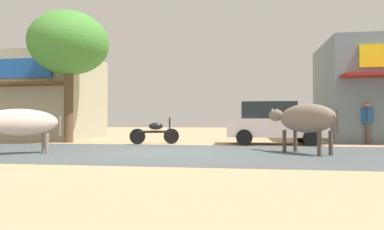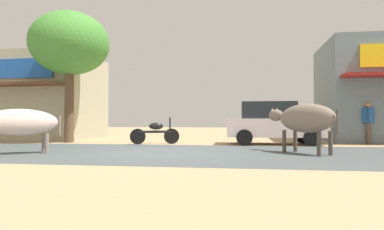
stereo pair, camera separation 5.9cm
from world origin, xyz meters
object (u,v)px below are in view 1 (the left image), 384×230
object	(u,v)px
parked_hatchback_car	(272,123)
cow_far_dark	(305,119)
roadside_tree	(69,44)
parked_motorcycle	(155,132)
cow_near_brown	(18,123)
pedestrian_by_shop	(367,120)

from	to	relation	value
parked_hatchback_car	cow_far_dark	size ratio (longest dim) A/B	1.67
roadside_tree	parked_hatchback_car	xyz separation A→B (m)	(8.47, 0.10, -3.35)
parked_motorcycle	cow_near_brown	bearing A→B (deg)	-119.47
parked_hatchback_car	cow_near_brown	xyz separation A→B (m)	(-7.19, -5.20, 0.02)
parked_hatchback_car	cow_far_dark	distance (m)	3.86
parked_motorcycle	cow_far_dark	size ratio (longest dim) A/B	0.83
parked_hatchback_car	pedestrian_by_shop	distance (m)	3.74
parked_motorcycle	pedestrian_by_shop	bearing A→B (deg)	8.19
roadside_tree	cow_far_dark	distance (m)	10.29
cow_near_brown	cow_far_dark	bearing A→B (deg)	10.15
cow_far_dark	pedestrian_by_shop	bearing A→B (deg)	55.06
pedestrian_by_shop	cow_far_dark	bearing A→B (deg)	-124.94
parked_motorcycle	pedestrian_by_shop	xyz separation A→B (m)	(8.24, 1.19, 0.50)
roadside_tree	pedestrian_by_shop	bearing A→B (deg)	3.46
parked_hatchback_car	parked_motorcycle	bearing A→B (deg)	-173.10
parked_motorcycle	pedestrian_by_shop	size ratio (longest dim) A/B	1.12
cow_near_brown	parked_motorcycle	bearing A→B (deg)	60.53
roadside_tree	parked_motorcycle	size ratio (longest dim) A/B	3.01
cow_far_dark	cow_near_brown	bearing A→B (deg)	-169.85
pedestrian_by_shop	cow_near_brown	bearing A→B (deg)	-151.77
pedestrian_by_shop	parked_motorcycle	bearing A→B (deg)	-171.81
cow_near_brown	pedestrian_by_shop	distance (m)	12.34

